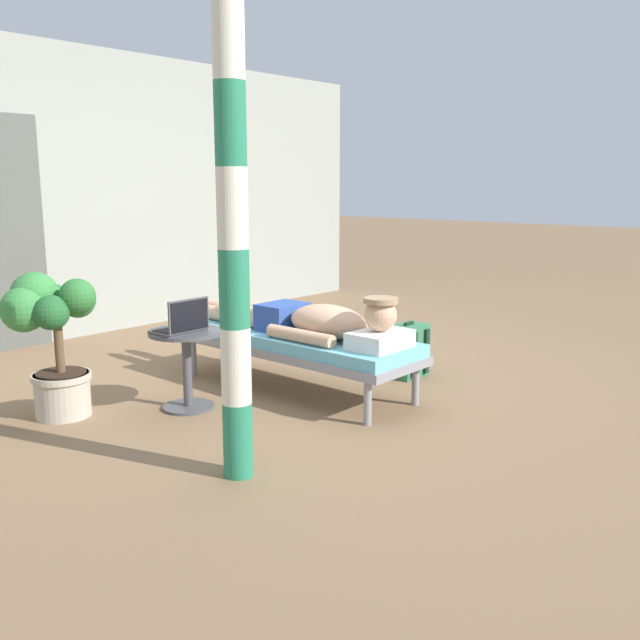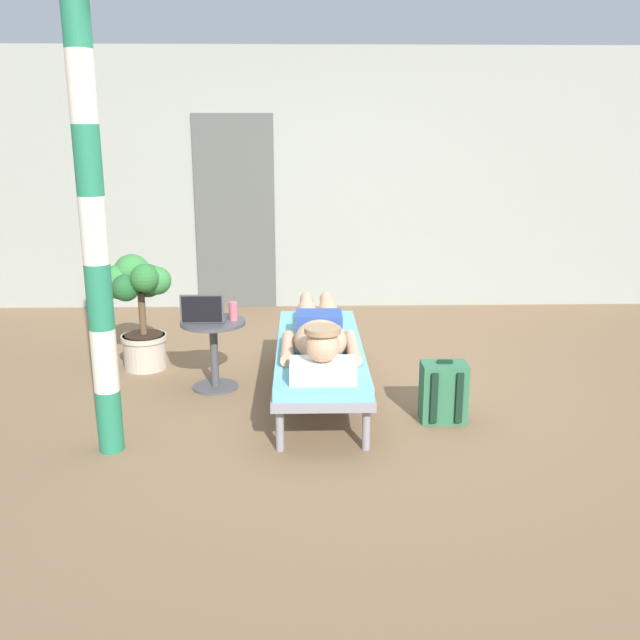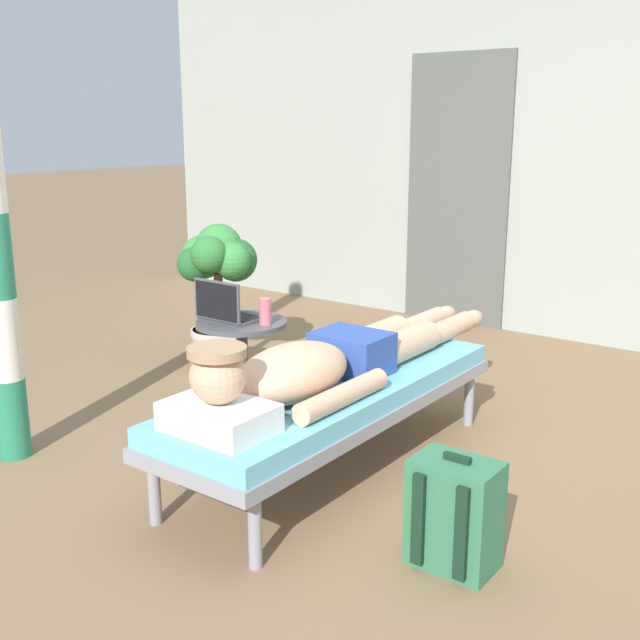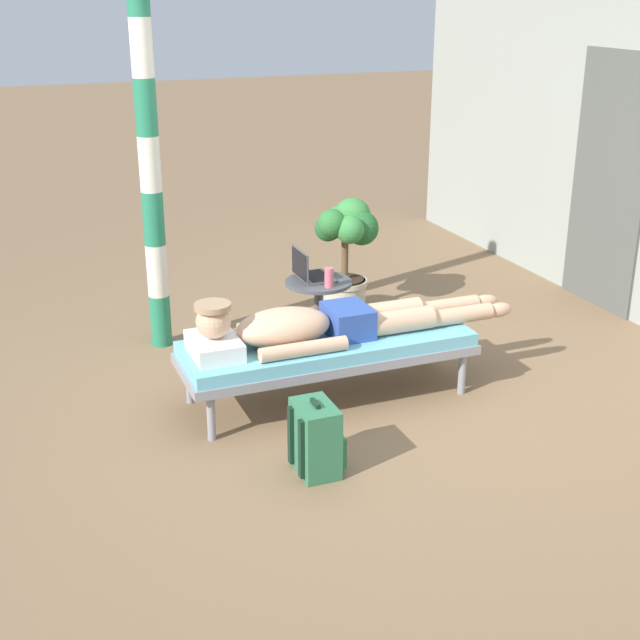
{
  "view_description": "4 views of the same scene",
  "coord_description": "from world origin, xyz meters",
  "views": [
    {
      "loc": [
        -3.74,
        -3.38,
        1.47
      ],
      "look_at": [
        -0.15,
        -0.24,
        0.52
      ],
      "focal_mm": 39.25,
      "sensor_mm": 36.0,
      "label": 1
    },
    {
      "loc": [
        -0.34,
        -4.88,
        1.91
      ],
      "look_at": [
        -0.22,
        -0.27,
        0.65
      ],
      "focal_mm": 39.84,
      "sensor_mm": 36.0,
      "label": 2
    },
    {
      "loc": [
        1.71,
        -2.75,
        1.54
      ],
      "look_at": [
        -0.46,
        0.14,
        0.62
      ],
      "focal_mm": 43.74,
      "sensor_mm": 36.0,
      "label": 3
    },
    {
      "loc": [
        4.5,
        -2.0,
        2.51
      ],
      "look_at": [
        0.0,
        -0.21,
        0.64
      ],
      "focal_mm": 49.13,
      "sensor_mm": 36.0,
      "label": 4
    }
  ],
  "objects": [
    {
      "name": "ground_plane",
      "position": [
        0.0,
        0.0,
        0.0
      ],
      "size": [
        40.0,
        40.0,
        0.0
      ],
      "primitive_type": "plane",
      "color": "#846647"
    },
    {
      "name": "house_wall_back",
      "position": [
        -0.22,
        2.78,
        1.35
      ],
      "size": [
        7.6,
        0.2,
        2.7
      ],
      "primitive_type": "cube",
      "color": "#999E93",
      "rests_on": "ground"
    },
    {
      "name": "house_door_panel",
      "position": [
        -1.04,
        2.67,
        1.02
      ],
      "size": [
        0.84,
        0.03,
        2.04
      ],
      "primitive_type": "cube",
      "color": "#545651",
      "rests_on": "ground"
    },
    {
      "name": "lounge_chair",
      "position": [
        -0.22,
        -0.07,
        0.35
      ],
      "size": [
        0.62,
        1.88,
        0.42
      ],
      "color": "gray",
      "rests_on": "ground"
    },
    {
      "name": "person_reclining",
      "position": [
        -0.22,
        -0.14,
        0.52
      ],
      "size": [
        0.53,
        2.17,
        0.33
      ],
      "color": "white",
      "rests_on": "lounge_chair"
    },
    {
      "name": "side_table",
      "position": [
        -1.0,
        0.17,
        0.36
      ],
      "size": [
        0.48,
        0.48,
        0.52
      ],
      "color": "#4C4C51",
      "rests_on": "ground"
    },
    {
      "name": "laptop",
      "position": [
        -1.06,
        0.12,
        0.58
      ],
      "size": [
        0.31,
        0.24,
        0.23
      ],
      "color": "#4C4C51",
      "rests_on": "side_table"
    },
    {
      "name": "drink_glass",
      "position": [
        -0.85,
        0.19,
        0.59
      ],
      "size": [
        0.06,
        0.06,
        0.14
      ],
      "primitive_type": "cylinder",
      "color": "#D86672",
      "rests_on": "side_table"
    },
    {
      "name": "backpack",
      "position": [
        0.6,
        -0.47,
        0.2
      ],
      "size": [
        0.3,
        0.26,
        0.42
      ],
      "color": "#33724C",
      "rests_on": "ground"
    },
    {
      "name": "potted_plant",
      "position": [
        -1.65,
        0.67,
        0.57
      ],
      "size": [
        0.57,
        0.51,
        0.92
      ],
      "color": "#BFB29E",
      "rests_on": "ground"
    },
    {
      "name": "porch_post",
      "position": [
        -1.5,
        -0.87,
        1.34
      ],
      "size": [
        0.15,
        0.15,
        2.69
      ],
      "color": "#267F59",
      "rests_on": "ground"
    }
  ]
}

